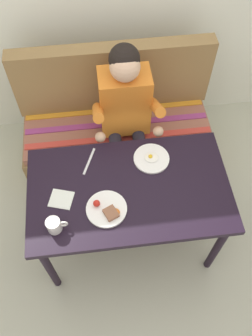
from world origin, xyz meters
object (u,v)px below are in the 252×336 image
at_px(plate_breakfast, 107,209).
at_px(knife, 89,161).
at_px(plate_eggs, 151,158).
at_px(coffee_mug, 54,225).
at_px(person, 126,111).
at_px(table, 129,195).
at_px(napkin, 61,199).
at_px(couch, 117,130).

distance_m(plate_breakfast, knife, 0.35).
relative_size(plate_eggs, coffee_mug, 1.88).
distance_m(person, plate_eggs, 0.42).
bearing_deg(table, knife, 135.24).
bearing_deg(napkin, person, 53.75).
bearing_deg(knife, napkin, -102.94).
height_order(couch, plate_eggs, couch).
relative_size(couch, plate_eggs, 6.49).
bearing_deg(plate_breakfast, couch, 80.89).
bearing_deg(couch, plate_eggs, -74.16).
bearing_deg(coffee_mug, plate_breakfast, 14.85).
bearing_deg(person, knife, -126.49).
height_order(napkin, knife, napkin).
height_order(plate_breakfast, plate_eggs, plate_breakfast).
xyz_separation_m(table, plate_eggs, (0.16, 0.19, 0.09)).
height_order(plate_eggs, coffee_mug, coffee_mug).
xyz_separation_m(napkin, knife, (0.18, 0.25, -0.00)).
distance_m(table, plate_eggs, 0.27).
bearing_deg(plate_eggs, couch, 105.84).
relative_size(table, plate_eggs, 5.41).
bearing_deg(couch, person, -73.12).
relative_size(table, knife, 6.00).
bearing_deg(napkin, plate_breakfast, -21.46).
xyz_separation_m(table, napkin, (-0.40, -0.03, 0.09)).
bearing_deg(plate_breakfast, plate_eggs, 45.87).
relative_size(person, plate_eggs, 5.46).
relative_size(couch, person, 1.19).
height_order(plate_breakfast, knife, plate_breakfast).
distance_m(plate_eggs, knife, 0.39).
bearing_deg(couch, plate_breakfast, -99.11).
bearing_deg(coffee_mug, napkin, 78.74).
height_order(table, person, person).
xyz_separation_m(plate_breakfast, napkin, (-0.26, 0.10, -0.01)).
distance_m(napkin, knife, 0.30).
distance_m(table, napkin, 0.41).
distance_m(plate_breakfast, plate_eggs, 0.44).
bearing_deg(person, table, -95.14).
bearing_deg(person, couch, 106.88).
relative_size(plate_eggs, napkin, 1.69).
xyz_separation_m(couch, plate_breakfast, (-0.14, -0.89, 0.41)).
bearing_deg(plate_eggs, coffee_mug, -146.67).
xyz_separation_m(person, coffee_mug, (-0.49, -0.79, 0.04)).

